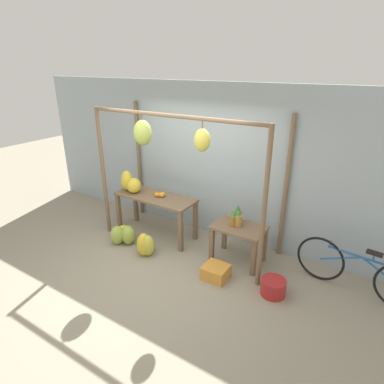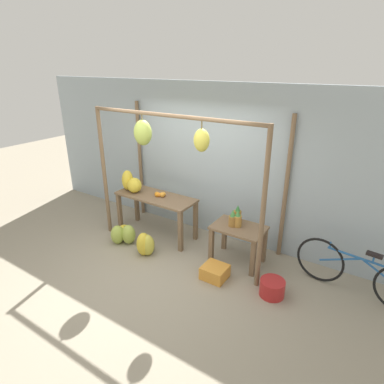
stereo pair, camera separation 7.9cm
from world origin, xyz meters
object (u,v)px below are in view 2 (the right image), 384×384
(orange_pile, at_px, (161,195))
(banana_pile_ground_left, at_px, (124,234))
(banana_pile_on_table, at_px, (131,183))
(pineapple_cluster, at_px, (236,218))
(parked_bicycle, at_px, (359,273))
(banana_pile_ground_right, at_px, (146,244))
(blue_bucket, at_px, (272,288))
(fruit_crate_white, at_px, (215,272))

(orange_pile, height_order, banana_pile_ground_left, orange_pile)
(banana_pile_on_table, distance_m, orange_pile, 0.65)
(pineapple_cluster, bearing_deg, banana_pile_on_table, -176.79)
(pineapple_cluster, height_order, parked_bicycle, pineapple_cluster)
(banana_pile_ground_right, distance_m, blue_bucket, 2.21)
(orange_pile, xyz_separation_m, fruit_crate_white, (1.49, -0.60, -0.74))
(banana_pile_on_table, height_order, orange_pile, banana_pile_on_table)
(banana_pile_on_table, distance_m, blue_bucket, 3.14)
(pineapple_cluster, bearing_deg, blue_bucket, -32.36)
(orange_pile, height_order, banana_pile_ground_right, orange_pile)
(orange_pile, height_order, pineapple_cluster, pineapple_cluster)
(orange_pile, bearing_deg, banana_pile_on_table, -172.68)
(banana_pile_ground_left, height_order, banana_pile_ground_right, banana_pile_ground_right)
(pineapple_cluster, xyz_separation_m, banana_pile_ground_left, (-1.93, -0.62, -0.59))
(banana_pile_ground_left, xyz_separation_m, parked_bicycle, (3.78, 0.72, 0.20))
(banana_pile_on_table, height_order, pineapple_cluster, banana_pile_on_table)
(parked_bicycle, bearing_deg, pineapple_cluster, -176.91)
(banana_pile_ground_left, bearing_deg, banana_pile_on_table, 111.92)
(pineapple_cluster, relative_size, fruit_crate_white, 0.87)
(pineapple_cluster, xyz_separation_m, blue_bucket, (0.86, -0.55, -0.65))
(fruit_crate_white, distance_m, blue_bucket, 0.88)
(pineapple_cluster, xyz_separation_m, parked_bicycle, (1.85, 0.10, -0.40))
(banana_pile_ground_right, bearing_deg, fruit_crate_white, 2.55)
(blue_bucket, bearing_deg, fruit_crate_white, -174.06)
(blue_bucket, xyz_separation_m, parked_bicycle, (0.99, 0.65, 0.25))
(banana_pile_on_table, bearing_deg, banana_pile_ground_right, -36.03)
(banana_pile_on_table, relative_size, fruit_crate_white, 1.35)
(orange_pile, distance_m, pineapple_cluster, 1.50)
(parked_bicycle, bearing_deg, banana_pile_ground_right, -165.98)
(orange_pile, relative_size, banana_pile_ground_right, 0.45)
(banana_pile_ground_right, bearing_deg, pineapple_cluster, 27.47)
(blue_bucket, relative_size, parked_bicycle, 0.20)
(orange_pile, bearing_deg, fruit_crate_white, -21.97)
(orange_pile, relative_size, fruit_crate_white, 0.52)
(orange_pile, distance_m, banana_pile_ground_right, 0.94)
(blue_bucket, bearing_deg, banana_pile_ground_left, -178.50)
(blue_bucket, bearing_deg, banana_pile_on_table, 171.89)
(banana_pile_on_table, xyz_separation_m, parked_bicycle, (3.98, 0.22, -0.60))
(banana_pile_on_table, xyz_separation_m, pineapple_cluster, (2.13, 0.12, -0.20))
(orange_pile, distance_m, parked_bicycle, 3.39)
(parked_bicycle, bearing_deg, fruit_crate_white, -158.40)
(fruit_crate_white, relative_size, parked_bicycle, 0.21)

